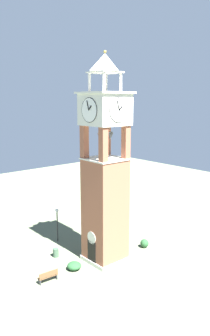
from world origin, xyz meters
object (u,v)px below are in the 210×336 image
at_px(trash_bin, 56,253).
at_px(clock_tower, 105,179).
at_px(lamp_post, 57,218).
at_px(park_bench, 48,276).

bearing_deg(trash_bin, clock_tower, 42.32).
bearing_deg(lamp_post, trash_bin, -35.71).
relative_size(clock_tower, trash_bin, 22.59).
distance_m(park_bench, trash_bin, 4.27).
bearing_deg(lamp_post, park_bench, -38.26).
bearing_deg(clock_tower, trash_bin, -137.68).
distance_m(clock_tower, trash_bin, 8.48).
xyz_separation_m(clock_tower, park_bench, (-0.14, -5.85, -7.06)).
bearing_deg(trash_bin, park_bench, -40.37).
height_order(clock_tower, trash_bin, clock_tower).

